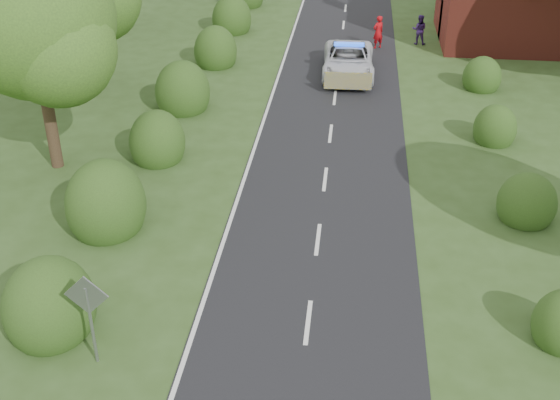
# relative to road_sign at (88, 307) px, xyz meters

# --- Properties ---
(road) EXTENTS (6.00, 70.00, 0.02)m
(road) POSITION_rel_road_sign_xyz_m (5.00, 13.00, -1.64)
(road) COLOR black
(road) RESTS_ON ground
(road_markings) EXTENTS (4.96, 70.00, 0.01)m
(road_markings) POSITION_rel_road_sign_xyz_m (3.40, 10.93, -1.63)
(road_markings) COLOR white
(road_markings) RESTS_ON road
(hedgerow_left) EXTENTS (2.75, 50.41, 3.00)m
(hedgerow_left) POSITION_rel_road_sign_xyz_m (-1.51, 9.69, -0.91)
(hedgerow_left) COLOR #2E481A
(hedgerow_left) RESTS_ON ground
(hedgerow_right) EXTENTS (2.10, 45.78, 2.10)m
(hedgerow_right) POSITION_rel_road_sign_xyz_m (11.60, 9.21, -1.10)
(hedgerow_right) COLOR #2E481A
(hedgerow_right) RESTS_ON ground
(tree_left_a) EXTENTS (5.74, 5.60, 8.38)m
(tree_left_a) POSITION_rel_road_sign_xyz_m (-4.75, 9.86, 3.69)
(tree_left_a) COLOR #332316
(tree_left_a) RESTS_ON ground
(road_sign) EXTENTS (1.06, 0.08, 2.53)m
(road_sign) POSITION_rel_road_sign_xyz_m (0.00, 0.00, 0.00)
(road_sign) COLOR gray
(road_sign) RESTS_ON ground
(police_van) EXTENTS (2.56, 5.42, 1.62)m
(police_van) POSITION_rel_road_sign_xyz_m (5.50, 21.18, -0.91)
(police_van) COLOR silver
(police_van) RESTS_ON ground
(pedestrian_red) EXTENTS (0.78, 0.72, 1.78)m
(pedestrian_red) POSITION_rel_road_sign_xyz_m (6.99, 25.72, -0.76)
(pedestrian_red) COLOR #B90C12
(pedestrian_red) RESTS_ON ground
(pedestrian_purple) EXTENTS (0.86, 0.70, 1.64)m
(pedestrian_purple) POSITION_rel_road_sign_xyz_m (9.27, 26.71, -0.83)
(pedestrian_purple) COLOR #3E2269
(pedestrian_purple) RESTS_ON ground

